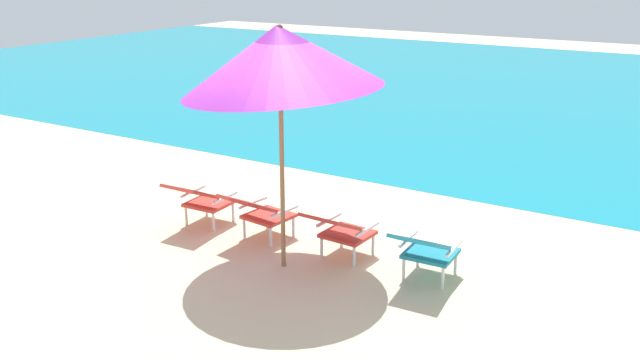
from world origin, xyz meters
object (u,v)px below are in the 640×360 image
Objects in this scene: lounge_chair_near_left at (259,211)px; lounge_chair_near_right at (340,229)px; lounge_chair_far_left at (200,198)px; beach_umbrella_center at (280,58)px; lounge_chair_far_right at (425,248)px.

lounge_chair_near_right is at bearing 0.26° from lounge_chair_near_left.
lounge_chair_near_right is (2.03, 0.03, 0.00)m from lounge_chair_far_left.
lounge_chair_far_left is 0.96× the size of lounge_chair_near_left.
lounge_chair_near_left is at bearing 1.28° from lounge_chair_far_left.
beach_umbrella_center is at bearing -138.12° from lounge_chair_near_right.
beach_umbrella_center reaches higher than lounge_chair_far_left.
beach_umbrella_center reaches higher than lounge_chair_near_left.
lounge_chair_near_left is (0.90, 0.02, 0.00)m from lounge_chair_far_left.
lounge_chair_far_left is 0.31× the size of beach_umbrella_center.
lounge_chair_far_left is 2.03m from lounge_chair_near_right.
lounge_chair_near_left and lounge_chair_far_right have the same top height.
lounge_chair_far_right is at bearing 15.40° from beach_umbrella_center.
lounge_chair_near_left is 2.17m from lounge_chair_far_right.
beach_umbrella_center is (-1.52, -0.42, 1.93)m from lounge_chair_far_right.
lounge_chair_far_left is at bearing -179.68° from lounge_chair_far_right.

